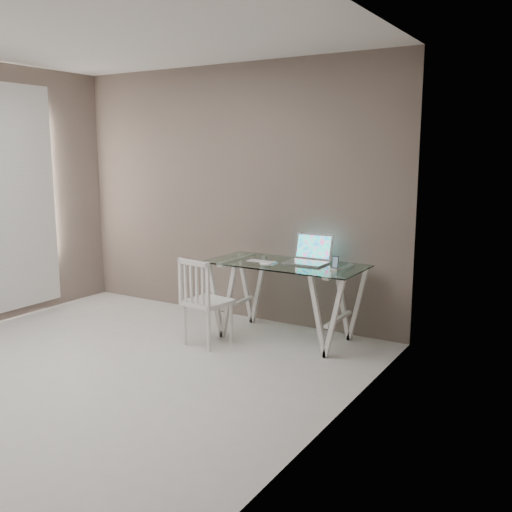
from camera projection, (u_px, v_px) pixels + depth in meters
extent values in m
plane|color=beige|center=(76.00, 382.00, 4.50)|extent=(4.50, 4.50, 0.00)
cube|color=white|center=(54.00, 21.00, 4.01)|extent=(4.00, 4.50, 0.02)
cube|color=#6B5C54|center=(232.00, 193.00, 6.15)|extent=(4.00, 0.02, 2.70)
cube|color=#6B5C54|center=(306.00, 231.00, 3.23)|extent=(0.02, 4.50, 2.70)
cube|color=silver|center=(286.00, 264.00, 5.42)|extent=(1.50, 0.70, 0.01)
cube|color=silver|center=(238.00, 295.00, 5.77)|extent=(0.24, 0.62, 0.72)
cube|color=silver|center=(338.00, 310.00, 5.21)|extent=(0.24, 0.62, 0.72)
cube|color=white|center=(208.00, 302.00, 5.32)|extent=(0.43, 0.43, 0.04)
cylinder|color=white|center=(185.00, 325.00, 5.34)|extent=(0.03, 0.03, 0.39)
cylinder|color=white|center=(209.00, 331.00, 5.15)|extent=(0.03, 0.03, 0.39)
cylinder|color=white|center=(207.00, 317.00, 5.58)|extent=(0.03, 0.03, 0.39)
cylinder|color=white|center=(231.00, 323.00, 5.39)|extent=(0.03, 0.03, 0.39)
cube|color=white|center=(194.00, 283.00, 5.15)|extent=(0.38, 0.08, 0.43)
cube|color=#B7B8BC|center=(306.00, 263.00, 5.40)|extent=(0.38, 0.27, 0.02)
cube|color=#19D899|center=(314.00, 247.00, 5.52)|extent=(0.38, 0.07, 0.25)
cube|color=silver|center=(261.00, 262.00, 5.48)|extent=(0.29, 0.12, 0.01)
ellipsoid|color=white|center=(265.00, 264.00, 5.28)|extent=(0.12, 0.07, 0.04)
cube|color=white|center=(335.00, 269.00, 5.12)|extent=(0.07, 0.07, 0.02)
cube|color=black|center=(335.00, 262.00, 5.11)|extent=(0.06, 0.03, 0.11)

